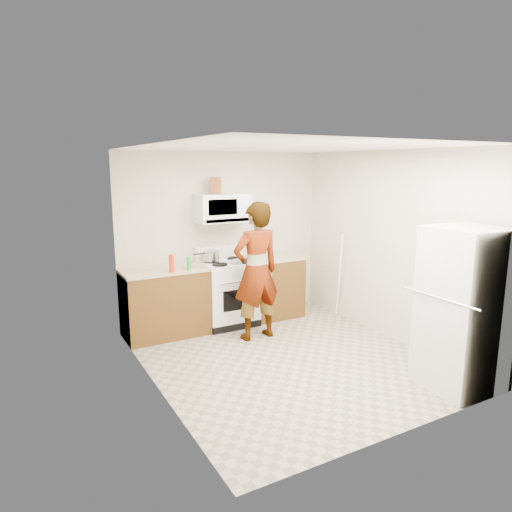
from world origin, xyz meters
TOP-DOWN VIEW (x-y plane):
  - floor at (0.00, 0.00)m, footprint 3.60×3.60m
  - back_wall at (0.00, 1.79)m, footprint 3.20×0.02m
  - right_wall at (1.59, 0.00)m, footprint 0.02×3.60m
  - cabinet_left at (-1.04, 1.49)m, footprint 1.12×0.62m
  - counter_left at (-1.04, 1.49)m, footprint 1.14×0.64m
  - cabinet_right at (0.68, 1.49)m, footprint 0.80×0.62m
  - counter_right at (0.68, 1.49)m, footprint 0.82×0.64m
  - gas_range at (-0.10, 1.48)m, footprint 0.76×0.65m
  - microwave at (-0.10, 1.61)m, footprint 0.76×0.38m
  - person at (0.00, 0.80)m, footprint 0.69×0.47m
  - fridge at (1.20, -1.44)m, footprint 0.74×0.74m
  - kettle at (0.67, 1.71)m, footprint 0.18×0.18m
  - jug at (-0.20, 1.61)m, footprint 0.18×0.18m
  - saucepan at (-0.30, 1.60)m, footprint 0.30×0.30m
  - tray at (0.01, 1.33)m, footprint 0.27×0.20m
  - bottle_spray at (-1.01, 1.24)m, footprint 0.08×0.08m
  - bottle_hot_sauce at (-0.73, 1.32)m, footprint 0.07×0.07m
  - bottle_green_cap at (-0.77, 1.24)m, footprint 0.06×0.06m
  - pot_lid at (-0.67, 1.43)m, footprint 0.26×0.26m
  - broom at (1.51, 0.92)m, footprint 0.16×0.27m

SIDE VIEW (x-z plane):
  - floor at x=0.00m, z-range 0.00..0.00m
  - cabinet_left at x=-1.04m, z-range 0.00..0.90m
  - cabinet_right at x=0.68m, z-range 0.00..0.90m
  - gas_range at x=-0.10m, z-range -0.08..1.05m
  - broom at x=1.51m, z-range 0.01..1.32m
  - fridge at x=1.20m, z-range 0.00..1.70m
  - counter_left at x=-1.04m, z-range 0.90..0.93m
  - counter_right at x=0.68m, z-range 0.90..0.93m
  - person at x=0.00m, z-range 0.00..1.85m
  - pot_lid at x=-0.67m, z-range 0.94..0.95m
  - tray at x=0.01m, z-range 0.93..0.98m
  - bottle_hot_sauce at x=-0.73m, z-range 0.94..1.10m
  - saucepan at x=-0.30m, z-range 0.95..1.09m
  - bottle_green_cap at x=-0.77m, z-range 0.94..1.11m
  - kettle at x=0.67m, z-range 0.94..1.12m
  - bottle_spray at x=-1.01m, z-range 0.94..1.17m
  - back_wall at x=0.00m, z-range 0.00..2.50m
  - right_wall at x=1.59m, z-range 0.00..2.50m
  - microwave at x=-0.10m, z-range 1.50..1.90m
  - jug at x=-0.20m, z-range 1.90..2.14m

